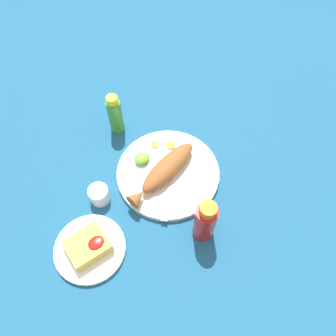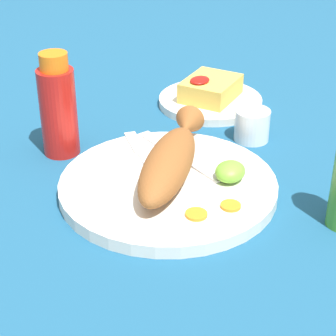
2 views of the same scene
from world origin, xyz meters
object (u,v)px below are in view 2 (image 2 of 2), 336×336
at_px(fork_near, 143,156).
at_px(fried_fish, 171,159).
at_px(fork_far, 173,152).
at_px(salt_cup, 252,127).
at_px(hot_sauce_bottle_red, 58,108).
at_px(side_plate_fries, 210,101).
at_px(main_plate, 168,186).

bearing_deg(fork_near, fried_fish, -158.89).
xyz_separation_m(fork_far, salt_cup, (-0.13, 0.07, 0.00)).
bearing_deg(hot_sauce_bottle_red, fork_near, 97.16).
height_order(fork_near, side_plate_fries, fork_near).
relative_size(main_plate, salt_cup, 5.36).
height_order(main_plate, hot_sauce_bottle_red, hot_sauce_bottle_red).
bearing_deg(main_plate, fried_fish, -165.28).
bearing_deg(hot_sauce_bottle_red, fork_far, 105.89).
distance_m(fork_far, hot_sauce_bottle_red, 0.19).
bearing_deg(fork_near, hot_sauce_bottle_red, 51.61).
bearing_deg(side_plate_fries, hot_sauce_bottle_red, -25.18).
bearing_deg(fried_fish, fork_far, -170.36).
xyz_separation_m(fork_near, salt_cup, (-0.16, 0.11, 0.00)).
bearing_deg(fork_near, fork_far, -93.39).
xyz_separation_m(fork_near, hot_sauce_bottle_red, (0.02, -0.14, 0.06)).
relative_size(fork_near, fork_far, 0.82).
xyz_separation_m(fried_fish, hot_sauce_bottle_red, (-0.01, -0.20, 0.03)).
relative_size(main_plate, side_plate_fries, 1.62).
bearing_deg(fork_far, hot_sauce_bottle_red, 41.42).
xyz_separation_m(main_plate, fork_far, (-0.07, -0.03, 0.01)).
relative_size(fried_fish, fork_far, 1.51).
bearing_deg(fried_fish, fork_near, -128.06).
xyz_separation_m(fried_fish, fork_near, (-0.03, -0.06, -0.02)).
distance_m(main_plate, fork_far, 0.08).
distance_m(fried_fish, hot_sauce_bottle_red, 0.20).
relative_size(hot_sauce_bottle_red, salt_cup, 2.85).
height_order(fork_far, salt_cup, salt_cup).
bearing_deg(fried_fish, side_plate_fries, 178.91).
bearing_deg(salt_cup, hot_sauce_bottle_red, -53.68).
bearing_deg(fried_fish, salt_cup, 151.13).
xyz_separation_m(main_plate, hot_sauce_bottle_red, (-0.02, -0.20, 0.07)).
height_order(main_plate, salt_cup, salt_cup).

